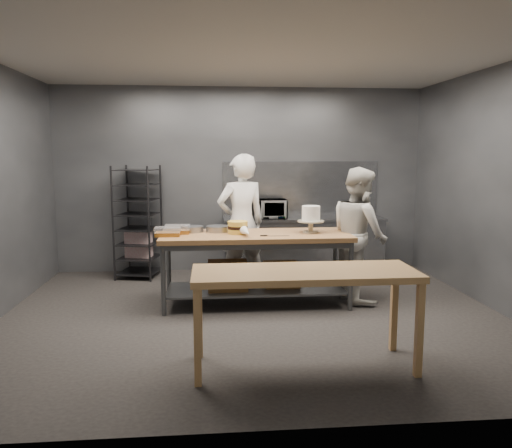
{
  "coord_description": "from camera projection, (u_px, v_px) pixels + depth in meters",
  "views": [
    {
      "loc": [
        -0.5,
        -5.74,
        1.93
      ],
      "look_at": [
        0.06,
        0.45,
        1.05
      ],
      "focal_mm": 35.0,
      "sensor_mm": 36.0,
      "label": 1
    }
  ],
  "objects": [
    {
      "name": "ground",
      "position": [
        254.0,
        316.0,
        5.97
      ],
      "size": [
        6.0,
        6.0,
        0.0
      ],
      "primitive_type": "plane",
      "color": "black",
      "rests_on": "ground"
    },
    {
      "name": "back_wall",
      "position": [
        241.0,
        180.0,
        8.23
      ],
      "size": [
        6.0,
        0.04,
        3.0
      ],
      "primitive_type": "cube",
      "color": "#4C4F54",
      "rests_on": "ground"
    },
    {
      "name": "work_table",
      "position": [
        254.0,
        260.0,
        6.4
      ],
      "size": [
        2.4,
        0.9,
        0.92
      ],
      "color": "brown",
      "rests_on": "ground"
    },
    {
      "name": "near_counter",
      "position": [
        305.0,
        280.0,
        4.45
      ],
      "size": [
        2.0,
        0.7,
        0.9
      ],
      "color": "#9E7841",
      "rests_on": "ground"
    },
    {
      "name": "back_counter",
      "position": [
        303.0,
        245.0,
        8.15
      ],
      "size": [
        2.6,
        0.6,
        0.9
      ],
      "color": "slate",
      "rests_on": "ground"
    },
    {
      "name": "splashback_panel",
      "position": [
        301.0,
        189.0,
        8.32
      ],
      "size": [
        2.6,
        0.02,
        0.9
      ],
      "primitive_type": "cube",
      "color": "slate",
      "rests_on": "back_counter"
    },
    {
      "name": "speed_rack",
      "position": [
        138.0,
        223.0,
        7.78
      ],
      "size": [
        0.72,
        0.76,
        1.75
      ],
      "color": "black",
      "rests_on": "ground"
    },
    {
      "name": "chef_behind",
      "position": [
        241.0,
        223.0,
        6.98
      ],
      "size": [
        0.81,
        0.66,
        1.93
      ],
      "primitive_type": "imported",
      "rotation": [
        0.0,
        0.0,
        3.46
      ],
      "color": "white",
      "rests_on": "ground"
    },
    {
      "name": "chef_right",
      "position": [
        359.0,
        234.0,
        6.56
      ],
      "size": [
        0.78,
        0.94,
        1.76
      ],
      "primitive_type": "imported",
      "rotation": [
        0.0,
        0.0,
        1.71
      ],
      "color": "beige",
      "rests_on": "ground"
    },
    {
      "name": "microwave",
      "position": [
        270.0,
        209.0,
        8.02
      ],
      "size": [
        0.54,
        0.37,
        0.3
      ],
      "primitive_type": "imported",
      "color": "black",
      "rests_on": "back_counter"
    },
    {
      "name": "frosted_cake_stand",
      "position": [
        311.0,
        216.0,
        6.39
      ],
      "size": [
        0.34,
        0.34,
        0.35
      ],
      "color": "#AFA68C",
      "rests_on": "work_table"
    },
    {
      "name": "layer_cake",
      "position": [
        238.0,
        227.0,
        6.33
      ],
      "size": [
        0.25,
        0.25,
        0.16
      ],
      "color": "#E1C847",
      "rests_on": "work_table"
    },
    {
      "name": "cake_pans",
      "position": [
        207.0,
        229.0,
        6.49
      ],
      "size": [
        0.59,
        0.3,
        0.07
      ],
      "color": "gray",
      "rests_on": "work_table"
    },
    {
      "name": "piping_bag",
      "position": [
        246.0,
        232.0,
        6.1
      ],
      "size": [
        0.17,
        0.39,
        0.12
      ],
      "primitive_type": "cone",
      "rotation": [
        1.57,
        0.0,
        0.14
      ],
      "color": "white",
      "rests_on": "work_table"
    },
    {
      "name": "offset_spatula",
      "position": [
        271.0,
        236.0,
        6.14
      ],
      "size": [
        0.36,
        0.02,
        0.02
      ],
      "color": "slate",
      "rests_on": "work_table"
    },
    {
      "name": "pastry_clamshells",
      "position": [
        173.0,
        230.0,
        6.24
      ],
      "size": [
        0.42,
        0.39,
        0.11
      ],
      "color": "#99601E",
      "rests_on": "work_table"
    }
  ]
}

